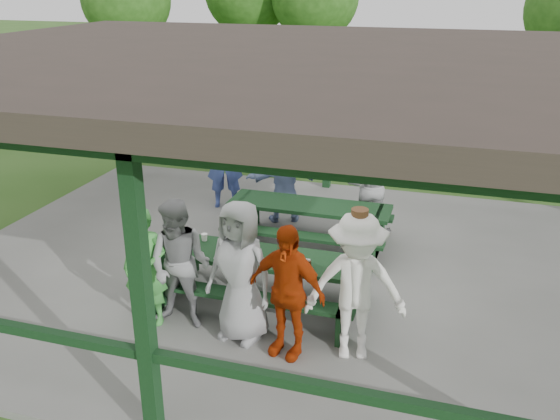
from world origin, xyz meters
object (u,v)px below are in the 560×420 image
(picnic_table_far, at_px, (309,220))
(spectator_lblue, at_px, (285,181))
(contestant_green, at_px, (146,268))
(picnic_table_near, at_px, (259,272))
(contestant_white_fedora, at_px, (356,287))
(contestant_grey_mid, at_px, (240,272))
(contestant_grey_left, at_px, (180,265))
(farm_trailer, at_px, (294,121))
(spectator_blue, at_px, (224,159))
(spectator_grey, at_px, (369,185))
(contestant_red, at_px, (287,291))
(pickup_truck, at_px, (488,130))

(picnic_table_far, height_order, spectator_lblue, spectator_lblue)
(contestant_green, bearing_deg, picnic_table_near, 24.05)
(contestant_white_fedora, bearing_deg, contestant_grey_mid, 168.14)
(contestant_green, height_order, contestant_grey_left, contestant_grey_left)
(picnic_table_far, bearing_deg, farm_trailer, 108.02)
(contestant_white_fedora, height_order, spectator_blue, spectator_blue)
(spectator_blue, relative_size, spectator_grey, 1.09)
(spectator_lblue, distance_m, spectator_grey, 1.55)
(spectator_blue, bearing_deg, contestant_green, 77.54)
(contestant_grey_mid, height_order, contestant_red, contestant_grey_mid)
(picnic_table_near, xyz_separation_m, spectator_lblue, (-0.52, 2.97, 0.27))
(contestant_grey_left, xyz_separation_m, contestant_white_fedora, (2.20, -0.01, 0.06))
(spectator_blue, bearing_deg, picnic_table_near, 97.92)
(picnic_table_near, bearing_deg, contestant_white_fedora, -28.25)
(contestant_green, bearing_deg, farm_trailer, 83.27)
(contestant_grey_mid, xyz_separation_m, spectator_grey, (0.97, 3.65, -0.02))
(contestant_grey_left, relative_size, contestant_white_fedora, 0.91)
(spectator_blue, xyz_separation_m, farm_trailer, (-0.00, 4.86, -0.35))
(contestant_grey_left, distance_m, spectator_grey, 4.04)
(spectator_lblue, xyz_separation_m, spectator_grey, (1.54, -0.11, 0.13))
(spectator_blue, bearing_deg, spectator_lblue, 144.49)
(contestant_green, xyz_separation_m, pickup_truck, (4.27, 9.39, -0.14))
(picnic_table_near, distance_m, spectator_grey, 3.06)
(pickup_truck, bearing_deg, picnic_table_near, 169.02)
(spectator_lblue, height_order, farm_trailer, spectator_lblue)
(spectator_blue, height_order, spectator_grey, spectator_blue)
(picnic_table_far, height_order, contestant_red, contestant_red)
(contestant_red, distance_m, spectator_lblue, 4.09)
(picnic_table_near, height_order, contestant_red, contestant_red)
(spectator_grey, bearing_deg, contestant_red, 78.98)
(contestant_green, xyz_separation_m, contestant_grey_left, (0.44, 0.07, 0.07))
(contestant_red, xyz_separation_m, spectator_lblue, (-1.19, 3.92, -0.08))
(picnic_table_far, distance_m, spectator_blue, 2.44)
(contestant_green, xyz_separation_m, contestant_red, (1.88, -0.11, 0.04))
(spectator_blue, relative_size, farm_trailer, 0.47)
(contestant_green, relative_size, contestant_grey_left, 0.92)
(spectator_grey, bearing_deg, picnic_table_far, 40.26)
(contestant_red, height_order, farm_trailer, contestant_red)
(contestant_red, xyz_separation_m, contestant_white_fedora, (0.77, 0.17, 0.08))
(contestant_grey_mid, relative_size, pickup_truck, 0.34)
(contestant_red, bearing_deg, contestant_grey_left, -174.65)
(picnic_table_far, distance_m, contestant_red, 3.01)
(pickup_truck, bearing_deg, contestant_white_fedora, 178.84)
(picnic_table_near, height_order, contestant_green, contestant_green)
(contestant_green, height_order, pickup_truck, contestant_green)
(farm_trailer, bearing_deg, contestant_grey_left, -97.65)
(spectator_lblue, bearing_deg, picnic_table_far, 103.48)
(contestant_grey_left, relative_size, contestant_grey_mid, 0.95)
(contestant_grey_mid, height_order, pickup_truck, contestant_grey_mid)
(spectator_lblue, bearing_deg, contestant_white_fedora, 95.06)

